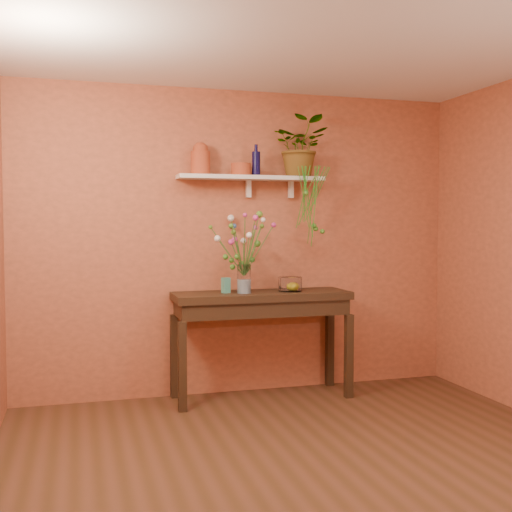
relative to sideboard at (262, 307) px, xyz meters
The scene contains 13 objects.
room 1.82m from the sideboard, 93.41° to the right, with size 4.04×4.04×2.70m.
sideboard is the anchor object (origin of this frame).
wall_shelf 1.13m from the sideboard, 107.06° to the left, with size 1.30×0.24×0.19m.
terracotta_jug 1.38m from the sideboard, 163.40° to the left, with size 0.19×0.19×0.28m.
terracotta_pot 1.21m from the sideboard, 141.87° to the left, with size 0.17×0.17×0.10m, color #A73E25.
blue_bottle 1.26m from the sideboard, 99.29° to the left, with size 0.08×0.08×0.27m.
spider_plant 1.48m from the sideboard, 18.21° to the left, with size 0.48×0.41×0.53m, color #407E26.
plant_fronds 0.98m from the sideboard, ahead, with size 0.31×0.27×0.70m.
glass_vase 0.30m from the sideboard, 165.32° to the right, with size 0.12×0.12×0.25m.
bouquet 0.62m from the sideboard, behind, with size 0.59×0.53×0.55m.
glass_bowl 0.32m from the sideboard, ahead, with size 0.21×0.21×0.12m.
lemon 0.33m from the sideboard, ahead, with size 0.07×0.07×0.07m, color yellow.
carton 0.37m from the sideboard, behind, with size 0.07×0.05×0.13m, color teal.
Camera 1 is at (-1.44, -3.43, 1.52)m, focal length 43.91 mm.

